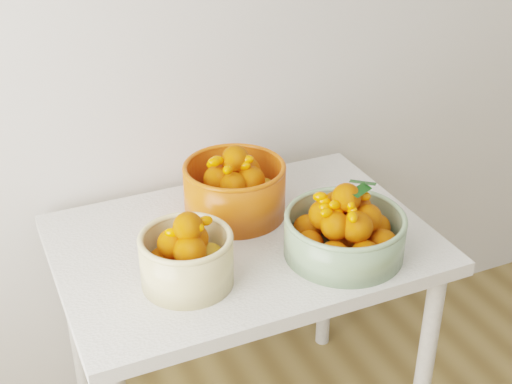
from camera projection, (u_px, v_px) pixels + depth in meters
table at (244, 267)px, 1.98m from camera, size 1.00×0.70×0.75m
bowl_cream at (187, 257)px, 1.72m from camera, size 0.30×0.30×0.20m
bowl_green at (344, 231)px, 1.83m from camera, size 0.36×0.36×0.20m
bowl_orange at (235, 188)px, 2.01m from camera, size 0.30×0.30×0.21m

